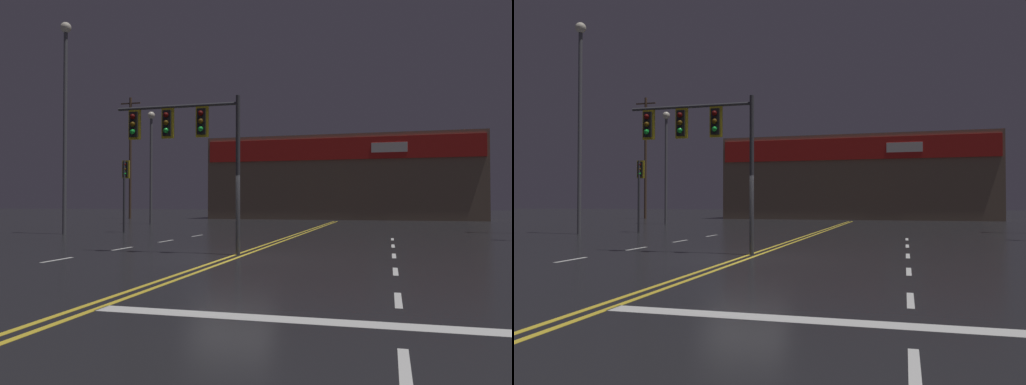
% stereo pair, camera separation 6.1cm
% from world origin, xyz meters
% --- Properties ---
extents(ground_plane, '(200.00, 200.00, 0.00)m').
position_xyz_m(ground_plane, '(0.00, 0.00, 0.00)').
color(ground_plane, black).
extents(road_markings, '(13.88, 60.00, 0.01)m').
position_xyz_m(road_markings, '(0.84, -1.30, 0.00)').
color(road_markings, gold).
rests_on(road_markings, ground).
extents(traffic_signal_median, '(4.29, 0.36, 5.04)m').
position_xyz_m(traffic_signal_median, '(-1.94, 0.86, 3.93)').
color(traffic_signal_median, '#38383D').
rests_on(traffic_signal_median, ground).
extents(traffic_signal_corner_northwest, '(0.42, 0.36, 3.98)m').
position_xyz_m(traffic_signal_corner_northwest, '(-9.56, 10.56, 2.93)').
color(traffic_signal_corner_northwest, '#38383D').
rests_on(traffic_signal_corner_northwest, ground).
extents(streetlight_far_left, '(0.56, 0.56, 8.61)m').
position_xyz_m(streetlight_far_left, '(-13.03, 20.51, 5.57)').
color(streetlight_far_left, '#59595E').
rests_on(streetlight_far_left, ground).
extents(streetlight_far_right, '(0.56, 0.56, 11.13)m').
position_xyz_m(streetlight_far_right, '(-11.84, 8.38, 6.94)').
color(streetlight_far_right, '#59595E').
rests_on(streetlight_far_right, ground).
extents(building_backdrop, '(26.20, 10.23, 8.13)m').
position_xyz_m(building_backdrop, '(0.00, 38.05, 4.08)').
color(building_backdrop, '#7A6651').
rests_on(building_backdrop, ground).
extents(utility_pole_row, '(45.40, 0.26, 12.50)m').
position_xyz_m(utility_pole_row, '(-1.67, 32.04, 5.94)').
color(utility_pole_row, '#4C3828').
rests_on(utility_pole_row, ground).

